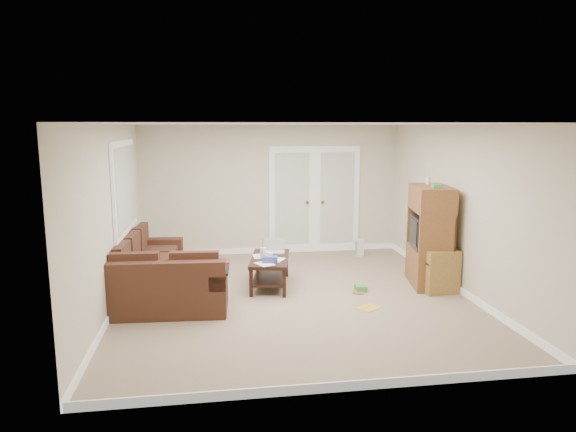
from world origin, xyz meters
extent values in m
plane|color=gray|center=(0.00, 0.00, 0.00)|extent=(5.50, 5.50, 0.00)
cube|color=white|center=(0.00, 0.00, 2.50)|extent=(5.00, 5.50, 0.02)
cube|color=beige|center=(-2.50, 0.00, 1.25)|extent=(0.02, 5.50, 2.50)
cube|color=beige|center=(2.50, 0.00, 1.25)|extent=(0.02, 5.50, 2.50)
cube|color=beige|center=(0.00, 2.75, 1.25)|extent=(5.00, 0.02, 2.50)
cube|color=beige|center=(0.00, -2.75, 1.25)|extent=(5.00, 0.02, 2.50)
cube|color=white|center=(0.40, 2.72, 1.02)|extent=(0.90, 0.04, 2.13)
cube|color=white|center=(1.30, 2.72, 1.02)|extent=(0.90, 0.04, 2.13)
cube|color=silver|center=(0.40, 2.69, 1.07)|extent=(0.68, 0.02, 1.80)
cube|color=silver|center=(1.30, 2.69, 1.07)|extent=(0.68, 0.02, 1.80)
cube|color=white|center=(-2.47, 1.00, 1.55)|extent=(0.04, 1.92, 1.42)
cube|color=silver|center=(-2.44, 1.00, 1.55)|extent=(0.02, 1.74, 1.24)
cube|color=#48281B|center=(-2.14, 0.76, 0.19)|extent=(0.94, 2.13, 0.38)
cube|color=#48281B|center=(-2.43, 0.78, 0.58)|extent=(0.35, 2.09, 0.39)
cube|color=#48281B|center=(-2.08, 1.69, 0.48)|extent=(0.83, 0.27, 0.20)
cube|color=#4B2A1E|center=(-2.06, 0.75, 0.43)|extent=(0.66, 2.02, 0.11)
cube|color=#48281B|center=(-1.79, -0.31, 0.19)|extent=(1.68, 0.91, 0.38)
cube|color=#48281B|center=(-1.81, -0.61, 0.58)|extent=(1.64, 0.32, 0.39)
cube|color=#48281B|center=(-1.09, -0.35, 0.48)|extent=(0.27, 0.83, 0.20)
cube|color=#4B2A1E|center=(-1.79, -0.23, 0.43)|extent=(1.57, 0.64, 0.11)
cube|color=black|center=(-1.09, -0.35, 0.59)|extent=(0.33, 0.74, 0.03)
cube|color=red|center=(-1.08, -0.15, 0.61)|extent=(0.30, 0.13, 0.02)
cube|color=black|center=(-0.28, 0.58, 0.44)|extent=(0.76, 1.22, 0.05)
cube|color=black|center=(-0.28, 0.58, 0.15)|extent=(0.66, 1.12, 0.03)
cylinder|color=silver|center=(-0.39, 0.55, 0.55)|extent=(0.09, 0.09, 0.17)
cylinder|color=red|center=(-0.39, 0.55, 0.70)|extent=(0.01, 0.01, 0.14)
cube|color=#31469F|center=(-0.32, 0.28, 0.51)|extent=(0.25, 0.16, 0.09)
cube|color=white|center=(-0.30, 0.48, 0.47)|extent=(0.48, 0.68, 0.00)
cube|color=brown|center=(2.20, 0.31, 0.29)|extent=(0.71, 1.06, 0.59)
cube|color=brown|center=(2.20, 0.31, 1.37)|extent=(0.71, 1.06, 0.39)
cube|color=black|center=(2.18, 0.31, 0.83)|extent=(0.57, 0.66, 0.49)
cube|color=black|center=(1.95, 0.35, 0.85)|extent=(0.10, 0.50, 0.39)
cube|color=#408E46|center=(2.16, 0.07, 1.59)|extent=(0.15, 0.19, 0.06)
cylinder|color=silver|center=(2.25, 0.59, 1.62)|extent=(0.07, 0.07, 0.12)
cube|color=olive|center=(2.20, -0.01, 0.33)|extent=(0.54, 0.54, 0.66)
cylinder|color=white|center=(2.20, -0.01, 0.71)|extent=(0.16, 0.16, 0.10)
cylinder|color=white|center=(2.20, -0.01, 0.83)|extent=(0.03, 0.03, 0.14)
cone|color=white|center=(2.20, -0.01, 0.98)|extent=(0.28, 0.28, 0.18)
cube|color=silver|center=(1.64, 2.21, 0.17)|extent=(0.14, 0.12, 0.33)
cube|color=gold|center=(0.95, -0.60, 0.00)|extent=(0.38, 0.36, 0.01)
cube|color=#408E46|center=(1.06, 0.16, 0.04)|extent=(0.17, 0.22, 0.09)
imported|color=brown|center=(0.92, 0.11, 0.01)|extent=(0.23, 0.26, 0.02)
camera|label=1|loc=(-1.15, -7.10, 2.47)|focal=32.00mm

